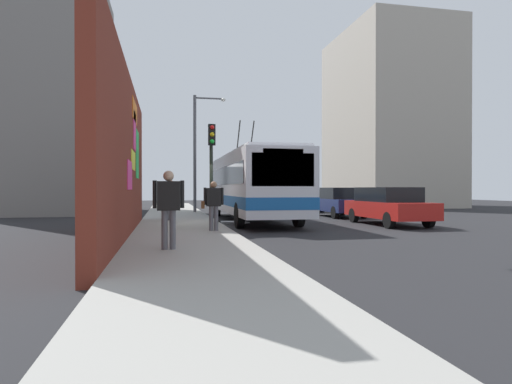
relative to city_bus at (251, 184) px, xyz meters
name	(u,v)px	position (x,y,z in m)	size (l,w,h in m)	color
ground_plane	(219,226)	(-2.26, 1.80, -1.75)	(80.00, 80.00, 0.00)	#232326
sidewalk_slab	(180,224)	(-2.26, 3.40, -1.67)	(48.00, 3.20, 0.15)	#9E9B93
graffiti_wall	(125,158)	(-6.65, 5.15, 0.70)	(13.19, 0.32, 4.89)	maroon
building_far_left	(54,95)	(10.13, 11.00, 5.84)	(10.82, 6.24, 15.17)	gray
building_far_right	(388,120)	(14.92, -15.20, 5.84)	(11.19, 8.12, 15.17)	#B2A899
city_bus	(251,184)	(0.00, 0.00, 0.00)	(11.44, 2.66, 4.91)	silver
parked_car_red	(388,205)	(-3.38, -5.20, -0.91)	(4.81, 1.89, 1.58)	#B21E19
parked_car_navy	(339,201)	(1.90, -5.20, -0.92)	(4.17, 1.79, 1.58)	navy
parked_car_dark_gray	(303,199)	(8.07, -5.20, -0.91)	(4.60, 1.75, 1.58)	#38383D
parked_car_black	(280,197)	(14.21, -5.20, -0.91)	(4.41, 1.88, 1.58)	black
pedestrian_at_curb	(213,202)	(-5.96, 2.44, -0.66)	(0.22, 0.73, 1.61)	#595960
pedestrian_near_wall	(169,202)	(-10.12, 3.91, -0.54)	(0.24, 0.70, 1.78)	#595960
pedestrian_midblock	(170,196)	(-0.90, 3.79, -0.54)	(0.24, 0.78, 1.78)	#595960
traffic_light	(212,156)	(-2.62, 2.15, 1.09)	(0.49, 0.28, 3.98)	#2D382D
street_lamp	(198,145)	(5.87, 2.04, 2.38)	(0.44, 1.93, 6.92)	#4C4C51
curbside_puddle	(228,222)	(-0.78, 1.20, -1.75)	(1.95, 1.95, 0.00)	black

